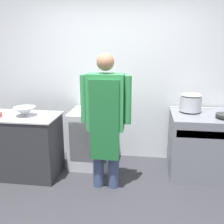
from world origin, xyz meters
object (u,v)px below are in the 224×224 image
object	(u,v)px
fridge_unit	(92,138)
person_cook	(106,115)
stove	(205,145)
stock_pot	(191,102)
mixing_bowl	(25,112)

from	to	relation	value
fridge_unit	person_cook	xyz separation A→B (m)	(0.31, -0.64, 0.56)
stove	fridge_unit	world-z (taller)	stove
person_cook	stock_pot	bearing A→B (deg)	31.98
stove	stock_pot	world-z (taller)	stock_pot
mixing_bowl	person_cook	bearing A→B (deg)	-8.41
person_cook	stock_pot	size ratio (longest dim) A/B	5.78
stock_pot	stove	bearing A→B (deg)	-31.48
person_cook	fridge_unit	bearing A→B (deg)	116.03
stove	mixing_bowl	distance (m)	2.56
fridge_unit	stock_pot	distance (m)	1.55
mixing_bowl	stock_pot	distance (m)	2.32
person_cook	mixing_bowl	xyz separation A→B (m)	(-1.14, 0.17, -0.04)
fridge_unit	stove	bearing A→B (deg)	-2.60
fridge_unit	mixing_bowl	xyz separation A→B (m)	(-0.83, -0.47, 0.51)
stove	person_cook	distance (m)	1.55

